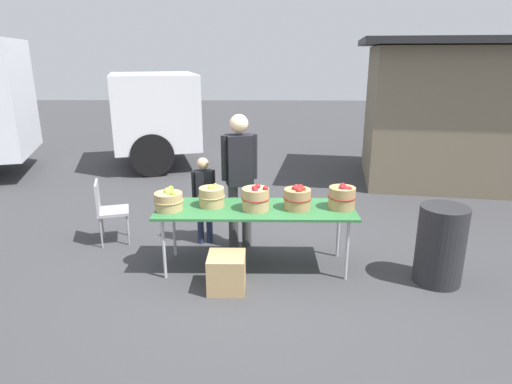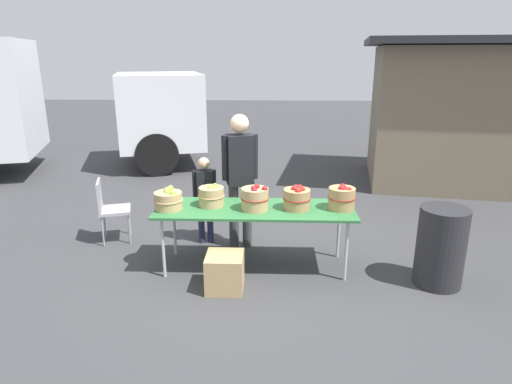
{
  "view_description": "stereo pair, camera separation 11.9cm",
  "coord_description": "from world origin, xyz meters",
  "px_view_note": "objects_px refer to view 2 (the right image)",
  "views": [
    {
      "loc": [
        0.07,
        -4.85,
        2.46
      ],
      "look_at": [
        0.0,
        0.3,
        0.85
      ],
      "focal_mm": 31.05,
      "sensor_mm": 36.0,
      "label": 1
    },
    {
      "loc": [
        0.19,
        -4.84,
        2.46
      ],
      "look_at": [
        0.0,
        0.3,
        0.85
      ],
      "focal_mm": 31.05,
      "sensor_mm": 36.0,
      "label": 2
    }
  ],
  "objects_px": {
    "produce_crate": "(225,272)",
    "apple_basket_green_0": "(168,200)",
    "vendor_adult": "(240,171)",
    "apple_basket_red_2": "(342,198)",
    "folding_chair": "(109,206)",
    "apple_basket_red_0": "(255,198)",
    "market_table": "(255,211)",
    "trash_barrel": "(441,247)",
    "apple_basket_red_1": "(297,198)",
    "child_customer": "(205,193)",
    "apple_basket_green_1": "(211,196)"
  },
  "relations": [
    {
      "from": "apple_basket_red_1",
      "to": "trash_barrel",
      "type": "relative_size",
      "value": 0.37
    },
    {
      "from": "apple_basket_red_2",
      "to": "produce_crate",
      "type": "bearing_deg",
      "value": -157.26
    },
    {
      "from": "apple_basket_red_1",
      "to": "produce_crate",
      "type": "relative_size",
      "value": 0.82
    },
    {
      "from": "apple_basket_red_2",
      "to": "produce_crate",
      "type": "xyz_separation_m",
      "value": [
        -1.3,
        -0.55,
        -0.69
      ]
    },
    {
      "from": "apple_basket_green_0",
      "to": "trash_barrel",
      "type": "xyz_separation_m",
      "value": [
        3.04,
        -0.27,
        -0.42
      ]
    },
    {
      "from": "vendor_adult",
      "to": "trash_barrel",
      "type": "relative_size",
      "value": 1.97
    },
    {
      "from": "trash_barrel",
      "to": "apple_basket_red_1",
      "type": "bearing_deg",
      "value": 168.38
    },
    {
      "from": "apple_basket_red_2",
      "to": "folding_chair",
      "type": "relative_size",
      "value": 0.38
    },
    {
      "from": "apple_basket_red_2",
      "to": "child_customer",
      "type": "xyz_separation_m",
      "value": [
        -1.69,
        0.7,
        -0.19
      ]
    },
    {
      "from": "market_table",
      "to": "apple_basket_green_0",
      "type": "relative_size",
      "value": 6.8
    },
    {
      "from": "apple_basket_red_2",
      "to": "trash_barrel",
      "type": "bearing_deg",
      "value": -18.04
    },
    {
      "from": "apple_basket_red_1",
      "to": "vendor_adult",
      "type": "relative_size",
      "value": 0.19
    },
    {
      "from": "vendor_adult",
      "to": "trash_barrel",
      "type": "bearing_deg",
      "value": 142.55
    },
    {
      "from": "market_table",
      "to": "vendor_adult",
      "type": "relative_size",
      "value": 1.31
    },
    {
      "from": "apple_basket_green_1",
      "to": "produce_crate",
      "type": "height_order",
      "value": "apple_basket_green_1"
    },
    {
      "from": "apple_basket_green_0",
      "to": "vendor_adult",
      "type": "xyz_separation_m",
      "value": [
        0.78,
        0.66,
        0.17
      ]
    },
    {
      "from": "vendor_adult",
      "to": "child_customer",
      "type": "bearing_deg",
      "value": -28.58
    },
    {
      "from": "apple_basket_red_1",
      "to": "folding_chair",
      "type": "distance_m",
      "value": 2.6
    },
    {
      "from": "folding_chair",
      "to": "vendor_adult",
      "type": "bearing_deg",
      "value": -110.18
    },
    {
      "from": "vendor_adult",
      "to": "apple_basket_green_0",
      "type": "bearing_deg",
      "value": 25.22
    },
    {
      "from": "folding_chair",
      "to": "apple_basket_red_0",
      "type": "bearing_deg",
      "value": -127.37
    },
    {
      "from": "apple_basket_green_1",
      "to": "apple_basket_red_0",
      "type": "height_order",
      "value": "apple_basket_red_0"
    },
    {
      "from": "apple_basket_red_2",
      "to": "apple_basket_red_1",
      "type": "bearing_deg",
      "value": -177.78
    },
    {
      "from": "produce_crate",
      "to": "apple_basket_green_0",
      "type": "bearing_deg",
      "value": 145.5
    },
    {
      "from": "apple_basket_red_2",
      "to": "apple_basket_green_1",
      "type": "bearing_deg",
      "value": 177.63
    },
    {
      "from": "folding_chair",
      "to": "child_customer",
      "type": "bearing_deg",
      "value": -106.42
    },
    {
      "from": "produce_crate",
      "to": "trash_barrel",
      "type": "bearing_deg",
      "value": 4.95
    },
    {
      "from": "apple_basket_red_0",
      "to": "folding_chair",
      "type": "distance_m",
      "value": 2.17
    },
    {
      "from": "apple_basket_red_0",
      "to": "apple_basket_red_2",
      "type": "bearing_deg",
      "value": 3.36
    },
    {
      "from": "apple_basket_green_1",
      "to": "apple_basket_red_0",
      "type": "xyz_separation_m",
      "value": [
        0.51,
        -0.12,
        0.02
      ]
    },
    {
      "from": "market_table",
      "to": "apple_basket_red_0",
      "type": "relative_size",
      "value": 6.94
    },
    {
      "from": "apple_basket_red_2",
      "to": "folding_chair",
      "type": "xyz_separation_m",
      "value": [
        -2.99,
        0.7,
        -0.38
      ]
    },
    {
      "from": "market_table",
      "to": "apple_basket_red_2",
      "type": "bearing_deg",
      "value": 0.23
    },
    {
      "from": "trash_barrel",
      "to": "apple_basket_green_1",
      "type": "bearing_deg",
      "value": 171.02
    },
    {
      "from": "apple_basket_red_2",
      "to": "vendor_adult",
      "type": "distance_m",
      "value": 1.35
    },
    {
      "from": "market_table",
      "to": "folding_chair",
      "type": "xyz_separation_m",
      "value": [
        -2.0,
        0.7,
        -0.2
      ]
    },
    {
      "from": "vendor_adult",
      "to": "market_table",
      "type": "bearing_deg",
      "value": 94.78
    },
    {
      "from": "apple_basket_green_1",
      "to": "market_table",
      "type": "bearing_deg",
      "value": -7.37
    },
    {
      "from": "market_table",
      "to": "apple_basket_red_1",
      "type": "xyz_separation_m",
      "value": [
        0.48,
        -0.02,
        0.17
      ]
    },
    {
      "from": "folding_chair",
      "to": "trash_barrel",
      "type": "height_order",
      "value": "trash_barrel"
    },
    {
      "from": "apple_basket_green_0",
      "to": "child_customer",
      "type": "xyz_separation_m",
      "value": [
        0.3,
        0.78,
        -0.16
      ]
    },
    {
      "from": "apple_basket_green_1",
      "to": "child_customer",
      "type": "xyz_separation_m",
      "value": [
        -0.18,
        0.64,
        -0.17
      ]
    },
    {
      "from": "apple_basket_red_0",
      "to": "trash_barrel",
      "type": "distance_m",
      "value": 2.11
    },
    {
      "from": "vendor_adult",
      "to": "produce_crate",
      "type": "height_order",
      "value": "vendor_adult"
    },
    {
      "from": "folding_chair",
      "to": "produce_crate",
      "type": "height_order",
      "value": "folding_chair"
    },
    {
      "from": "market_table",
      "to": "folding_chair",
      "type": "bearing_deg",
      "value": 160.63
    },
    {
      "from": "apple_basket_green_0",
      "to": "apple_basket_red_2",
      "type": "distance_m",
      "value": 1.99
    },
    {
      "from": "vendor_adult",
      "to": "folding_chair",
      "type": "height_order",
      "value": "vendor_adult"
    },
    {
      "from": "apple_basket_red_2",
      "to": "market_table",
      "type": "bearing_deg",
      "value": -179.77
    },
    {
      "from": "child_customer",
      "to": "apple_basket_green_0",
      "type": "bearing_deg",
      "value": 55.19
    }
  ]
}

